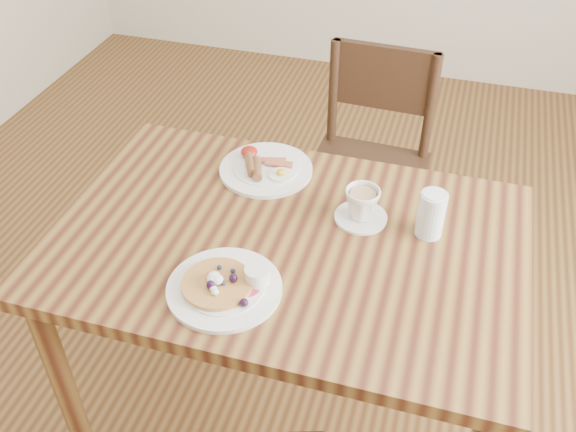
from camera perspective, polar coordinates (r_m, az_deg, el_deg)
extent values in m
plane|color=#4F3016|center=(2.21, 0.00, -16.64)|extent=(5.00, 5.00, 0.00)
cube|color=brown|center=(1.65, 0.00, -2.41)|extent=(1.20, 0.80, 0.04)
cylinder|color=brown|center=(1.92, -19.27, -14.11)|extent=(0.06, 0.06, 0.71)
cylinder|color=brown|center=(2.13, 16.90, -6.72)|extent=(0.06, 0.06, 0.71)
cylinder|color=brown|center=(2.30, -10.54, -1.33)|extent=(0.06, 0.06, 0.71)
cube|color=#341B12|center=(2.37, 6.81, 3.43)|extent=(0.44, 0.44, 0.04)
cylinder|color=#341B12|center=(2.41, 1.23, -2.63)|extent=(0.04, 0.04, 0.43)
cylinder|color=#341B12|center=(2.36, 9.60, -4.49)|extent=(0.04, 0.04, 0.43)
cylinder|color=#341B12|center=(2.68, 3.60, 2.27)|extent=(0.04, 0.04, 0.43)
cylinder|color=#341B12|center=(2.63, 11.15, 0.69)|extent=(0.04, 0.04, 0.43)
cylinder|color=#341B12|center=(2.38, 12.49, 9.15)|extent=(0.04, 0.04, 0.43)
cylinder|color=#341B12|center=(2.44, 4.04, 10.72)|extent=(0.04, 0.04, 0.43)
cube|color=#341B12|center=(2.37, 8.50, 12.08)|extent=(0.38, 0.05, 0.24)
cylinder|color=white|center=(1.51, -5.68, -6.41)|extent=(0.27, 0.27, 0.01)
cylinder|color=white|center=(1.50, -5.69, -6.23)|extent=(0.19, 0.19, 0.01)
cylinder|color=#B22D59|center=(1.49, -3.76, -6.28)|extent=(0.07, 0.07, 0.00)
cylinder|color=#C68C47|center=(1.50, -6.32, -5.99)|extent=(0.17, 0.17, 0.01)
ellipsoid|color=white|center=(1.48, -6.62, -5.62)|extent=(0.03, 0.03, 0.02)
ellipsoid|color=white|center=(1.47, -6.42, -6.52)|extent=(0.02, 0.02, 0.01)
cylinder|color=white|center=(1.49, -2.75, -5.26)|extent=(0.06, 0.06, 0.04)
cylinder|color=#591E07|center=(1.48, -2.77, -4.82)|extent=(0.05, 0.05, 0.00)
sphere|color=black|center=(1.49, -5.07, -5.44)|extent=(0.02, 0.02, 0.02)
sphere|color=#1E234C|center=(1.51, -4.96, -4.87)|extent=(0.01, 0.01, 0.01)
sphere|color=#1E234C|center=(1.52, -6.00, -4.44)|extent=(0.01, 0.01, 0.01)
sphere|color=#B21938|center=(1.50, -6.50, -5.17)|extent=(0.02, 0.02, 0.02)
sphere|color=black|center=(1.48, -6.64, -5.80)|extent=(0.02, 0.02, 0.02)
sphere|color=#1E234C|center=(1.47, -5.56, -6.34)|extent=(0.01, 0.01, 0.01)
sphere|color=#1E234C|center=(1.45, -3.88, -7.78)|extent=(0.01, 0.01, 0.01)
sphere|color=#B21938|center=(1.47, -2.88, -6.86)|extent=(0.01, 0.01, 0.01)
sphere|color=black|center=(1.49, -2.61, -5.66)|extent=(0.02, 0.02, 0.02)
cylinder|color=white|center=(1.87, -1.96, 4.16)|extent=(0.27, 0.27, 0.01)
cylinder|color=white|center=(1.86, -1.97, 4.34)|extent=(0.19, 0.19, 0.01)
cylinder|color=brown|center=(1.85, -3.36, 4.60)|extent=(0.06, 0.10, 0.03)
cylinder|color=brown|center=(1.83, -2.77, 4.22)|extent=(0.06, 0.10, 0.03)
cube|color=maroon|center=(1.88, -1.40, 4.97)|extent=(0.08, 0.04, 0.01)
cube|color=maroon|center=(1.86, -0.80, 4.70)|extent=(0.08, 0.03, 0.01)
cylinder|color=white|center=(1.82, -0.62, 3.69)|extent=(0.07, 0.07, 0.00)
ellipsoid|color=yellow|center=(1.81, -0.62, 3.94)|extent=(0.03, 0.03, 0.01)
ellipsoid|color=#A5190F|center=(1.90, -3.48, 5.74)|extent=(0.05, 0.05, 0.03)
cylinder|color=white|center=(1.70, 6.48, -0.12)|extent=(0.14, 0.14, 0.01)
imported|color=white|center=(1.68, 6.60, 1.12)|extent=(0.11, 0.11, 0.09)
cylinder|color=tan|center=(1.66, 6.67, 1.97)|extent=(0.07, 0.07, 0.00)
cylinder|color=silver|center=(1.65, 12.60, 0.14)|extent=(0.07, 0.07, 0.13)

